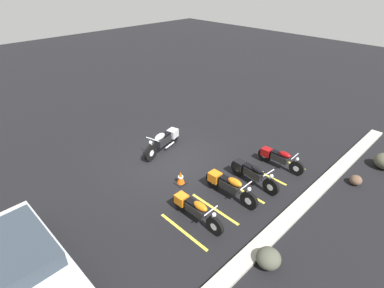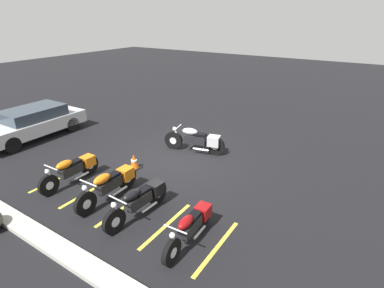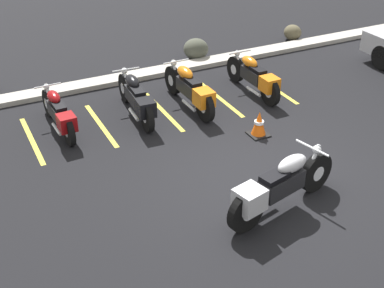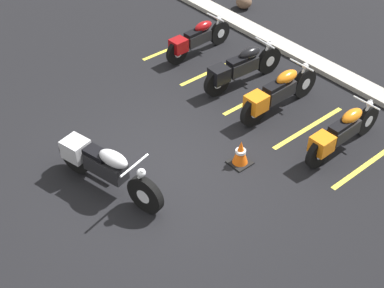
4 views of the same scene
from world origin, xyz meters
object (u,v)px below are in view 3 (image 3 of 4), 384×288
at_px(motorcycle_silver_featured, 278,186).
at_px(traffic_cone, 259,124).
at_px(parked_bike_3, 255,77).
at_px(parked_bike_1, 137,98).
at_px(parked_bike_0, 59,113).
at_px(parked_bike_2, 190,89).
at_px(landscape_rock_1, 293,32).
at_px(landscape_rock_3, 196,49).

relative_size(motorcycle_silver_featured, traffic_cone, 4.43).
bearing_deg(motorcycle_silver_featured, parked_bike_3, 48.93).
bearing_deg(parked_bike_1, parked_bike_0, 89.32).
height_order(motorcycle_silver_featured, parked_bike_0, motorcycle_silver_featured).
distance_m(motorcycle_silver_featured, parked_bike_1, 4.26).
relative_size(parked_bike_1, parked_bike_3, 1.03).
distance_m(parked_bike_1, parked_bike_3, 2.94).
xyz_separation_m(parked_bike_2, parked_bike_3, (1.69, -0.00, -0.02)).
relative_size(motorcycle_silver_featured, parked_bike_3, 1.10).
bearing_deg(parked_bike_0, landscape_rock_1, -74.33).
height_order(parked_bike_1, parked_bike_3, parked_bike_1).
bearing_deg(parked_bike_3, landscape_rock_3, 3.52).
xyz_separation_m(parked_bike_2, traffic_cone, (0.72, -1.73, -0.23)).
bearing_deg(parked_bike_3, parked_bike_2, 88.94).
bearing_deg(parked_bike_2, motorcycle_silver_featured, 173.26).
bearing_deg(parked_bike_2, parked_bike_3, -91.12).
xyz_separation_m(landscape_rock_1, landscape_rock_3, (-3.29, -0.08, 0.05)).
xyz_separation_m(parked_bike_2, landscape_rock_1, (4.78, 2.76, -0.25)).
height_order(parked_bike_2, landscape_rock_1, parked_bike_2).
distance_m(motorcycle_silver_featured, traffic_cone, 2.59).
bearing_deg(parked_bike_3, motorcycle_silver_featured, 151.65).
bearing_deg(parked_bike_2, landscape_rock_3, -30.01).
bearing_deg(landscape_rock_3, parked_bike_1, -136.94).
xyz_separation_m(parked_bike_1, traffic_cone, (1.96, -1.86, -0.21)).
bearing_deg(parked_bike_0, motorcycle_silver_featured, -152.10).
bearing_deg(landscape_rock_1, motorcycle_silver_featured, -127.28).
bearing_deg(landscape_rock_3, motorcycle_silver_featured, -105.70).
bearing_deg(parked_bike_1, traffic_cone, -130.26).
xyz_separation_m(parked_bike_1, landscape_rock_3, (2.73, 2.55, -0.18)).
xyz_separation_m(landscape_rock_3, traffic_cone, (-0.76, -4.41, -0.03)).
distance_m(motorcycle_silver_featured, landscape_rock_3, 6.99).
relative_size(motorcycle_silver_featured, parked_bike_0, 1.16).
height_order(motorcycle_silver_featured, landscape_rock_3, motorcycle_silver_featured).
xyz_separation_m(parked_bike_3, traffic_cone, (-0.97, -1.73, -0.20)).
relative_size(parked_bike_0, parked_bike_3, 0.95).
bearing_deg(motorcycle_silver_featured, parked_bike_1, 87.63).
relative_size(landscape_rock_3, traffic_cone, 1.28).
height_order(parked_bike_1, landscape_rock_3, parked_bike_1).
relative_size(parked_bike_2, parked_bike_3, 1.05).
xyz_separation_m(motorcycle_silver_featured, parked_bike_1, (-0.83, 4.18, -0.04)).
distance_m(parked_bike_0, landscape_rock_3, 5.03).
height_order(parked_bike_0, traffic_cone, parked_bike_0).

